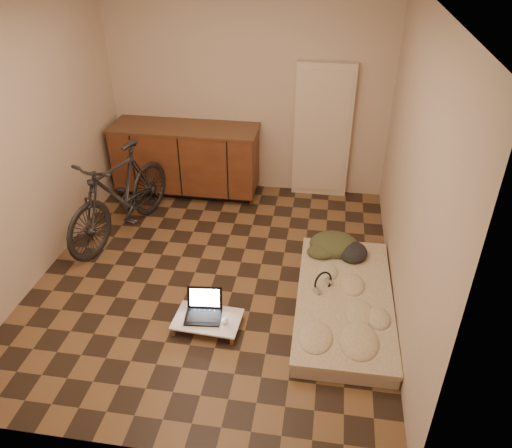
% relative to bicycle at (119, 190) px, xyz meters
% --- Properties ---
extents(room_shell, '(3.50, 4.00, 2.60)m').
position_rel_bicycle_xyz_m(room_shell, '(1.20, -0.60, 0.73)').
color(room_shell, brown).
rests_on(room_shell, ground).
extents(cabinets, '(1.84, 0.62, 0.91)m').
position_rel_bicycle_xyz_m(cabinets, '(0.45, 1.10, -0.10)').
color(cabinets, black).
rests_on(cabinets, ground).
extents(appliance_panel, '(0.70, 0.10, 1.70)m').
position_rel_bicycle_xyz_m(appliance_panel, '(2.15, 1.34, 0.28)').
color(appliance_panel, beige).
rests_on(appliance_panel, ground).
extents(bicycle, '(1.00, 1.83, 1.13)m').
position_rel_bicycle_xyz_m(bicycle, '(0.00, 0.00, 0.00)').
color(bicycle, black).
rests_on(bicycle, ground).
extents(futon, '(0.89, 1.83, 0.16)m').
position_rel_bicycle_xyz_m(futon, '(2.50, -0.92, -0.49)').
color(futon, '#BBA996').
rests_on(futon, ground).
extents(clothing_pile, '(0.55, 0.46, 0.22)m').
position_rel_bicycle_xyz_m(clothing_pile, '(2.43, -0.19, -0.30)').
color(clothing_pile, '#3A3F25').
rests_on(clothing_pile, futon).
extents(headphones, '(0.32, 0.32, 0.16)m').
position_rel_bicycle_xyz_m(headphones, '(2.29, -0.85, -0.33)').
color(headphones, black).
rests_on(headphones, futon).
extents(lap_desk, '(0.61, 0.41, 0.10)m').
position_rel_bicycle_xyz_m(lap_desk, '(1.30, -1.36, -0.48)').
color(lap_desk, brown).
rests_on(lap_desk, ground).
extents(laptop, '(0.34, 0.31, 0.22)m').
position_rel_bicycle_xyz_m(laptop, '(1.26, -1.30, -0.42)').
color(laptop, black).
rests_on(laptop, lap_desk).
extents(mouse, '(0.07, 0.10, 0.03)m').
position_rel_bicycle_xyz_m(mouse, '(1.46, -1.38, -0.45)').
color(mouse, white).
rests_on(mouse, lap_desk).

